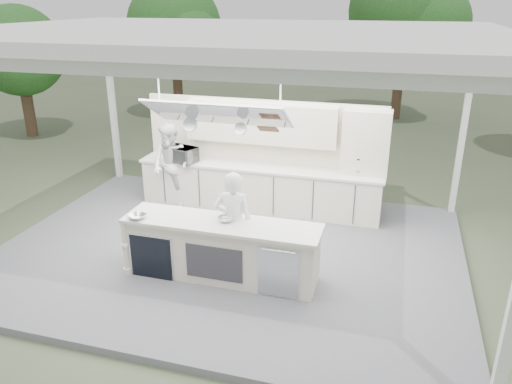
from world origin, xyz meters
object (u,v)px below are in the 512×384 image
(demo_island, at_px, (220,249))
(sous_chef, at_px, (171,166))
(head_chef, at_px, (234,223))
(back_counter, at_px, (259,187))

(demo_island, height_order, sous_chef, sous_chef)
(head_chef, bearing_deg, sous_chef, -49.72)
(back_counter, bearing_deg, head_chef, -82.74)
(back_counter, relative_size, sous_chef, 2.86)
(sous_chef, bearing_deg, back_counter, 29.74)
(head_chef, bearing_deg, back_counter, -86.00)
(demo_island, bearing_deg, sous_chef, 128.89)
(demo_island, distance_m, head_chef, 0.46)
(head_chef, relative_size, sous_chef, 0.96)
(demo_island, height_order, back_counter, same)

